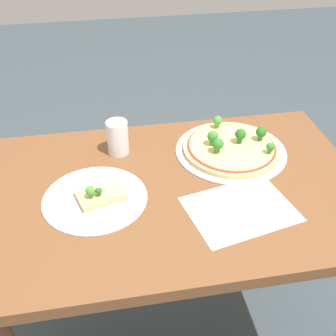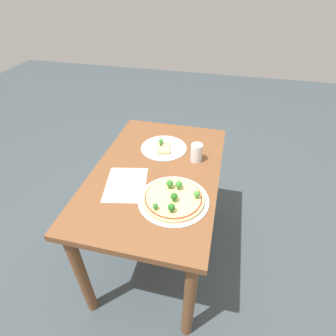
{
  "view_description": "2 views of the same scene",
  "coord_description": "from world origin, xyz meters",
  "px_view_note": "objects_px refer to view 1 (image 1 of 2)",
  "views": [
    {
      "loc": [
        -0.19,
        -0.91,
        1.52
      ],
      "look_at": [
        -0.01,
        0.07,
        0.77
      ],
      "focal_mm": 45.0,
      "sensor_mm": 36.0,
      "label": 1
    },
    {
      "loc": [
        1.11,
        0.33,
        1.68
      ],
      "look_at": [
        -0.01,
        0.07,
        0.77
      ],
      "focal_mm": 28.0,
      "sensor_mm": 36.0,
      "label": 2
    }
  ],
  "objects_px": {
    "pizza_tray_whole": "(231,147)",
    "drinking_cup": "(118,137)",
    "pizza_tray_slice": "(97,197)",
    "dining_table": "(177,217)"
  },
  "relations": [
    {
      "from": "pizza_tray_whole",
      "to": "drinking_cup",
      "type": "distance_m",
      "value": 0.36
    },
    {
      "from": "pizza_tray_slice",
      "to": "drinking_cup",
      "type": "distance_m",
      "value": 0.24
    },
    {
      "from": "drinking_cup",
      "to": "pizza_tray_whole",
      "type": "bearing_deg",
      "value": -9.22
    },
    {
      "from": "dining_table",
      "to": "pizza_tray_whole",
      "type": "xyz_separation_m",
      "value": [
        0.2,
        0.15,
        0.13
      ]
    },
    {
      "from": "pizza_tray_slice",
      "to": "dining_table",
      "type": "bearing_deg",
      "value": 3.81
    },
    {
      "from": "dining_table",
      "to": "pizza_tray_slice",
      "type": "xyz_separation_m",
      "value": [
        -0.23,
        -0.02,
        0.13
      ]
    },
    {
      "from": "pizza_tray_slice",
      "to": "drinking_cup",
      "type": "relative_size",
      "value": 2.64
    },
    {
      "from": "pizza_tray_whole",
      "to": "drinking_cup",
      "type": "bearing_deg",
      "value": 170.78
    },
    {
      "from": "drinking_cup",
      "to": "dining_table",
      "type": "bearing_deg",
      "value": -53.63
    },
    {
      "from": "dining_table",
      "to": "drinking_cup",
      "type": "relative_size",
      "value": 9.9
    }
  ]
}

